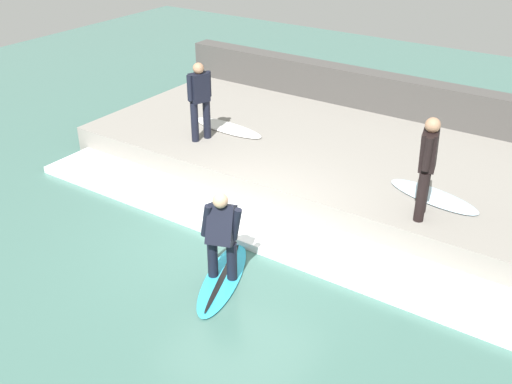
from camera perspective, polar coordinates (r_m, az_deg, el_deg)
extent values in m
plane|color=#426B60|center=(10.00, -1.60, -4.66)|extent=(28.00, 28.00, 0.00)
cube|color=gray|center=(12.28, 7.09, 3.22)|extent=(4.40, 10.02, 0.54)
cube|color=#474442|center=(14.20, 11.84, 8.23)|extent=(0.50, 10.52, 1.39)
cube|color=white|center=(10.26, -0.23, -3.28)|extent=(1.16, 9.52, 0.13)
ellipsoid|color=#2DADD1|center=(9.11, -3.18, -8.18)|extent=(1.98, 1.15, 0.06)
ellipsoid|color=black|center=(9.09, -3.18, -8.02)|extent=(1.69, 0.70, 0.01)
cylinder|color=black|center=(8.88, -2.32, -6.56)|extent=(0.16, 0.16, 0.62)
cylinder|color=black|center=(8.95, -4.15, -6.29)|extent=(0.16, 0.16, 0.62)
cube|color=black|center=(8.58, -3.34, -3.11)|extent=(0.55, 0.51, 0.63)
sphere|color=tan|center=(8.38, -3.42, -0.79)|extent=(0.23, 0.23, 0.23)
cylinder|color=black|center=(8.51, -1.93, -3.10)|extent=(0.11, 0.21, 0.53)
cylinder|color=black|center=(8.62, -4.75, -2.72)|extent=(0.11, 0.21, 0.53)
cylinder|color=black|center=(12.36, -4.71, 6.94)|extent=(0.15, 0.15, 0.82)
cylinder|color=black|center=(12.22, -5.86, 6.63)|extent=(0.15, 0.15, 0.82)
cube|color=black|center=(12.05, -5.43, 9.88)|extent=(0.43, 0.33, 0.58)
sphere|color=#A87A5B|center=(11.93, -5.51, 11.65)|extent=(0.22, 0.22, 0.22)
cylinder|color=black|center=(12.15, -4.56, 10.23)|extent=(0.11, 0.11, 0.51)
cylinder|color=black|center=(11.93, -6.32, 9.82)|extent=(0.11, 0.11, 0.51)
ellipsoid|color=white|center=(12.90, -2.72, 6.14)|extent=(0.67, 1.83, 0.06)
cylinder|color=black|center=(9.92, 15.69, 0.36)|extent=(0.16, 0.16, 0.85)
cylinder|color=black|center=(9.65, 15.48, -0.44)|extent=(0.16, 0.16, 0.85)
cube|color=black|center=(9.47, 16.15, 3.84)|extent=(0.44, 0.34, 0.62)
sphere|color=#A87A5B|center=(9.32, 16.49, 6.13)|extent=(0.23, 0.23, 0.23)
cylinder|color=black|center=(9.67, 16.33, 4.55)|extent=(0.11, 0.12, 0.54)
cylinder|color=black|center=(9.25, 16.03, 3.50)|extent=(0.11, 0.12, 0.54)
ellipsoid|color=silver|center=(10.56, 16.53, -0.39)|extent=(0.93, 1.75, 0.06)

